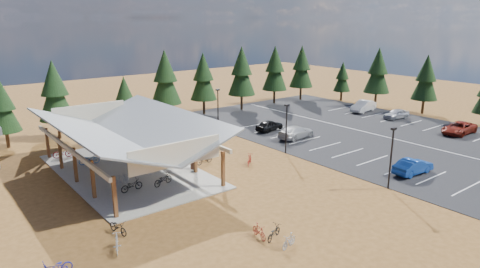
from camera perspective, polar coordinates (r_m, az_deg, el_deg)
ground at (r=39.71m, az=2.90°, el=-4.63°), size 140.00×140.00×0.00m
asphalt_lot at (r=54.83m, az=15.56°, el=0.46°), size 27.00×44.00×0.04m
concrete_pad at (r=40.32m, az=-14.69°, el=-4.74°), size 10.60×18.60×0.10m
bike_pavilion at (r=39.23m, az=-15.05°, el=0.45°), size 11.65×19.40×4.97m
lamp_post_0 at (r=36.25m, az=19.53°, el=-2.52°), size 0.50×0.25×5.14m
lamp_post_1 at (r=43.51m, az=6.20°, el=1.17°), size 0.50×0.25×5.14m
lamp_post_2 at (r=52.53m, az=-2.96°, el=3.68°), size 0.50×0.25×5.14m
trash_bin_0 at (r=39.46m, az=-6.19°, el=-4.14°), size 0.60×0.60×0.90m
trash_bin_1 at (r=42.74m, az=-4.78°, el=-2.57°), size 0.60×0.60×0.90m
pine_1 at (r=51.32m, az=-29.08°, el=3.26°), size 3.18×3.18×7.42m
pine_2 at (r=52.68m, az=-23.49°, el=5.27°), size 3.87×3.87×9.02m
pine_3 at (r=54.44m, az=-15.12°, el=4.75°), size 2.86×2.86×6.67m
pine_4 at (r=58.15m, az=-9.93°, el=7.43°), size 4.08×4.08×9.51m
pine_5 at (r=61.35m, az=-4.91°, el=7.60°), size 3.79×3.79×8.82m
pine_6 at (r=64.10m, az=0.22°, el=8.37°), size 4.08×4.08×9.51m
pine_7 at (r=69.25m, az=4.67°, el=8.70°), size 3.97×3.97×9.25m
pine_8 at (r=73.06m, az=8.21°, el=8.86°), size 3.91×3.91×9.10m
pine_11 at (r=67.01m, az=23.56°, el=6.88°), size 3.66×3.66×8.52m
pine_12 at (r=69.87m, az=17.91°, el=8.03°), size 3.93×3.93×9.17m
pine_13 at (r=73.91m, az=13.49°, el=7.41°), size 2.78×2.78×6.47m
bike_0 at (r=35.37m, az=-14.25°, el=-6.64°), size 1.91×0.79×0.98m
bike_1 at (r=36.69m, az=-15.55°, el=-5.93°), size 1.68×0.96×0.97m
bike_2 at (r=42.85m, az=-19.48°, el=-3.16°), size 1.99×1.01×1.00m
bike_3 at (r=45.68m, az=-22.58°, el=-2.28°), size 1.88×0.82×1.10m
bike_4 at (r=36.02m, az=-10.24°, el=-5.97°), size 2.02×1.15×1.00m
bike_5 at (r=38.66m, az=-11.04°, el=-4.44°), size 1.90×0.83×1.11m
bike_6 at (r=41.20m, az=-13.26°, el=-3.48°), size 1.80×0.89×0.90m
bike_7 at (r=45.55m, az=-14.70°, el=-1.63°), size 1.88×0.63×1.12m
bike_8 at (r=29.24m, az=-15.94°, el=-11.83°), size 0.97×1.86×0.93m
bike_9 at (r=27.26m, az=-16.10°, el=-13.76°), size 1.15×1.85×1.08m
bike_10 at (r=26.03m, az=-23.45°, el=-16.10°), size 1.87×0.66×0.98m
bike_11 at (r=27.69m, az=2.56°, el=-12.81°), size 0.71×1.62×0.94m
bike_12 at (r=27.65m, az=4.52°, el=-12.94°), size 1.79×1.19×0.89m
bike_13 at (r=26.82m, az=6.55°, el=-13.95°), size 1.55×0.79×0.89m
bike_15 at (r=40.53m, az=1.27°, el=-3.41°), size 1.64×1.51×1.05m
bike_16 at (r=40.89m, az=-4.75°, el=-3.35°), size 1.93×0.88×0.98m
car_1 at (r=41.08m, az=22.07°, el=-4.01°), size 4.28×1.71×1.39m
car_3 at (r=49.69m, az=7.50°, el=0.27°), size 5.16×2.52×1.44m
car_4 at (r=52.64m, az=3.95°, el=1.16°), size 4.11×2.12×1.34m
car_6 at (r=57.37m, az=27.18°, el=0.71°), size 5.18×2.41×1.44m
car_8 at (r=62.69m, az=20.12°, el=2.54°), size 4.11×2.14×1.34m
car_9 at (r=65.94m, az=16.12°, el=3.59°), size 5.11×2.36×1.62m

